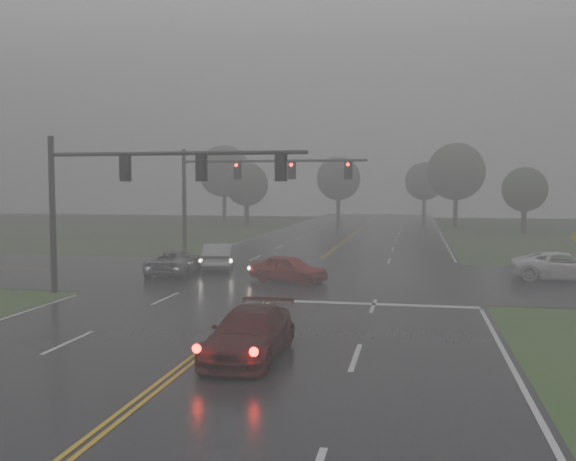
% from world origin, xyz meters
% --- Properties ---
extents(ground, '(180.00, 180.00, 0.00)m').
position_xyz_m(ground, '(0.00, 0.00, 0.00)').
color(ground, '#2F4F22').
rests_on(ground, ground).
extents(main_road, '(18.00, 160.00, 0.02)m').
position_xyz_m(main_road, '(0.00, 20.00, 0.00)').
color(main_road, black).
rests_on(main_road, ground).
extents(cross_street, '(120.00, 14.00, 0.02)m').
position_xyz_m(cross_street, '(0.00, 22.00, 0.00)').
color(cross_street, black).
rests_on(cross_street, ground).
extents(stop_bar, '(8.50, 0.50, 0.01)m').
position_xyz_m(stop_bar, '(4.50, 14.40, 0.00)').
color(stop_bar, silver).
rests_on(stop_bar, ground).
extents(sedan_maroon, '(2.03, 4.82, 1.39)m').
position_xyz_m(sedan_maroon, '(1.52, 5.40, 0.00)').
color(sedan_maroon, '#3E0B0B').
rests_on(sedan_maroon, ground).
extents(sedan_red, '(4.38, 2.85, 1.39)m').
position_xyz_m(sedan_red, '(-0.17, 19.80, 0.00)').
color(sedan_red, '#9E140E').
rests_on(sedan_red, ground).
extents(sedan_silver, '(2.63, 4.89, 1.53)m').
position_xyz_m(sedan_silver, '(-5.22, 23.99, 0.00)').
color(sedan_silver, '#A0A3A8').
rests_on(sedan_silver, ground).
extents(car_grey, '(2.81, 5.20, 1.39)m').
position_xyz_m(car_grey, '(-6.93, 21.37, 0.00)').
color(car_grey, slate).
rests_on(car_grey, ground).
extents(pickup_white, '(5.41, 2.80, 1.46)m').
position_xyz_m(pickup_white, '(13.80, 23.09, 0.00)').
color(pickup_white, white).
rests_on(pickup_white, ground).
extents(signal_gantry_near, '(12.01, 0.31, 7.19)m').
position_xyz_m(signal_gantry_near, '(-6.56, 14.62, 5.02)').
color(signal_gantry_near, black).
rests_on(signal_gantry_near, ground).
extents(signal_gantry_far, '(13.27, 0.38, 7.55)m').
position_xyz_m(signal_gantry_far, '(-6.12, 31.77, 5.30)').
color(signal_gantry_far, black).
rests_on(signal_gantry_far, ground).
extents(tree_nw_a, '(5.27, 5.27, 7.73)m').
position_xyz_m(tree_nw_a, '(-13.99, 63.50, 5.08)').
color(tree_nw_a, '#322920').
rests_on(tree_nw_a, ground).
extents(tree_ne_a, '(6.82, 6.82, 10.02)m').
position_xyz_m(tree_ne_a, '(10.87, 66.62, 6.59)').
color(tree_ne_a, '#322920').
rests_on(tree_ne_a, ground).
extents(tree_n_mid, '(6.16, 6.16, 9.05)m').
position_xyz_m(tree_n_mid, '(-4.45, 77.66, 5.95)').
color(tree_n_mid, '#322920').
rests_on(tree_n_mid, ground).
extents(tree_e_near, '(4.70, 4.70, 6.90)m').
position_xyz_m(tree_e_near, '(17.40, 58.80, 4.52)').
color(tree_e_near, '#322920').
rests_on(tree_e_near, ground).
extents(tree_nw_b, '(7.16, 7.16, 10.52)m').
position_xyz_m(tree_nw_b, '(-19.82, 73.33, 6.93)').
color(tree_nw_b, '#322920').
rests_on(tree_nw_b, ground).
extents(tree_n_far, '(5.80, 5.80, 8.52)m').
position_xyz_m(tree_n_far, '(7.47, 86.88, 5.60)').
color(tree_n_far, '#322920').
rests_on(tree_n_far, ground).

